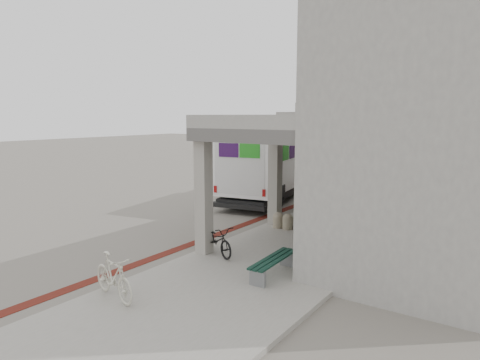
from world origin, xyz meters
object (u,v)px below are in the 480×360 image
Objects in this scene: bicycle_black at (217,240)px; bicycle_cream at (114,277)px; fedex_truck at (271,162)px; utility_cabinet at (336,230)px; bench at (273,263)px.

bicycle_black is 1.00× the size of bicycle_cream.
bicycle_black is at bearing -79.20° from fedex_truck.
fedex_truck is at bearing 142.06° from utility_cabinet.
utility_cabinet reaches higher than bicycle_cream.
utility_cabinet is at bearing 80.17° from bench.
bench is (5.38, -8.92, -1.35)m from fedex_truck.
bicycle_cream is (0.00, -3.59, 0.06)m from bicycle_black.
bench is 3.06m from utility_cabinet.
utility_cabinet reaches higher than bench.
bicycle_black is at bearing 164.13° from bench.
utility_cabinet is at bearing -9.24° from bicycle_cream.
bench is at bearing -79.53° from bicycle_black.
bicycle_black reaches higher than bench.
utility_cabinet is at bearing -55.98° from fedex_truck.
bicycle_cream reaches higher than bicycle_black.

